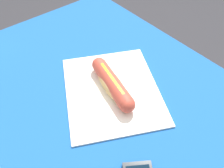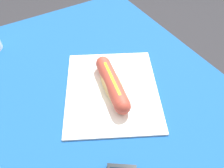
# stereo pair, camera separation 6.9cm
# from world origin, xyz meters

# --- Properties ---
(dining_table) EXTENTS (1.14, 0.78, 0.78)m
(dining_table) POSITION_xyz_m (0.00, 0.00, 0.63)
(dining_table) COLOR brown
(dining_table) RESTS_ON ground
(paper_wrapper) EXTENTS (0.43, 0.41, 0.01)m
(paper_wrapper) POSITION_xyz_m (-0.02, 0.03, 0.79)
(paper_wrapper) COLOR white
(paper_wrapper) RESTS_ON dining_table
(hot_dog) EXTENTS (0.23, 0.09, 0.05)m
(hot_dog) POSITION_xyz_m (-0.02, 0.03, 0.82)
(hot_dog) COLOR tan
(hot_dog) RESTS_ON paper_wrapper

